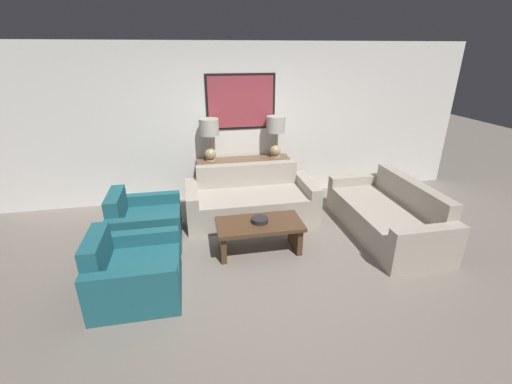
# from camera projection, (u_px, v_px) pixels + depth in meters

# --- Properties ---
(ground_plane) EXTENTS (20.00, 20.00, 0.00)m
(ground_plane) POSITION_uv_depth(u_px,v_px,m) (270.00, 263.00, 4.36)
(ground_plane) COLOR slate
(back_wall) EXTENTS (8.20, 0.12, 2.65)m
(back_wall) POSITION_uv_depth(u_px,v_px,m) (241.00, 123.00, 5.94)
(back_wall) COLOR silver
(back_wall) RESTS_ON ground_plane
(console_table) EXTENTS (1.61, 0.36, 0.77)m
(console_table) POSITION_uv_depth(u_px,v_px,m) (244.00, 179.00, 6.07)
(console_table) COLOR brown
(console_table) RESTS_ON ground_plane
(table_lamp_left) EXTENTS (0.32, 0.32, 0.71)m
(table_lamp_left) POSITION_uv_depth(u_px,v_px,m) (209.00, 133.00, 5.64)
(table_lamp_left) COLOR tan
(table_lamp_left) RESTS_ON console_table
(table_lamp_right) EXTENTS (0.32, 0.32, 0.71)m
(table_lamp_right) POSITION_uv_depth(u_px,v_px,m) (276.00, 130.00, 5.84)
(table_lamp_right) COLOR tan
(table_lamp_right) RESTS_ON console_table
(couch_by_back_wall) EXTENTS (2.02, 0.95, 0.79)m
(couch_by_back_wall) POSITION_uv_depth(u_px,v_px,m) (251.00, 201.00, 5.49)
(couch_by_back_wall) COLOR #ADA393
(couch_by_back_wall) RESTS_ON ground_plane
(couch_by_side) EXTENTS (0.95, 2.02, 0.79)m
(couch_by_side) POSITION_uv_depth(u_px,v_px,m) (387.00, 216.00, 4.99)
(couch_by_side) COLOR #ADA393
(couch_by_side) RESTS_ON ground_plane
(coffee_table) EXTENTS (1.12, 0.57, 0.43)m
(coffee_table) POSITION_uv_depth(u_px,v_px,m) (259.00, 230.00, 4.51)
(coffee_table) COLOR #4C331E
(coffee_table) RESTS_ON ground_plane
(decorative_bowl) EXTENTS (0.22, 0.22, 0.06)m
(decorative_bowl) POSITION_uv_depth(u_px,v_px,m) (260.00, 220.00, 4.46)
(decorative_bowl) COLOR #232328
(decorative_bowl) RESTS_ON coffee_table
(armchair_near_back_wall) EXTENTS (0.92, 0.95, 0.75)m
(armchair_near_back_wall) POSITION_uv_depth(u_px,v_px,m) (144.00, 224.00, 4.77)
(armchair_near_back_wall) COLOR #1E5B66
(armchair_near_back_wall) RESTS_ON ground_plane
(armchair_near_camera) EXTENTS (0.92, 0.95, 0.75)m
(armchair_near_camera) POSITION_uv_depth(u_px,v_px,m) (134.00, 273.00, 3.73)
(armchair_near_camera) COLOR #1E5B66
(armchair_near_camera) RESTS_ON ground_plane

